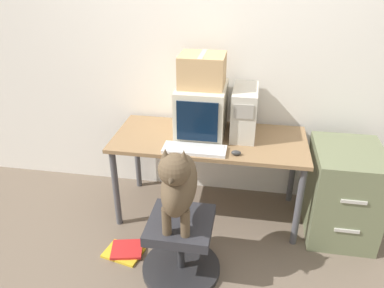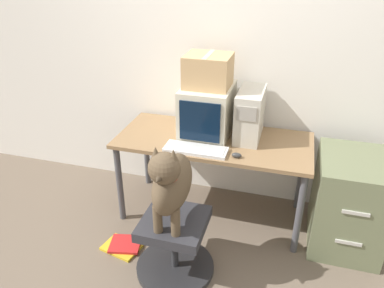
{
  "view_description": "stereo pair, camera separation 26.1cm",
  "coord_description": "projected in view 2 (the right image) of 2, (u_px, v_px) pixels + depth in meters",
  "views": [
    {
      "loc": [
        0.3,
        -2.26,
        2.01
      ],
      "look_at": [
        -0.09,
        0.02,
        0.8
      ],
      "focal_mm": 35.0,
      "sensor_mm": 36.0,
      "label": 1
    },
    {
      "loc": [
        0.56,
        -2.2,
        2.01
      ],
      "look_at": [
        -0.09,
        0.02,
        0.8
      ],
      "focal_mm": 35.0,
      "sensor_mm": 36.0,
      "label": 2
    }
  ],
  "objects": [
    {
      "name": "ground_plane",
      "position": [
        202.0,
        237.0,
        2.94
      ],
      "size": [
        12.0,
        12.0,
        0.0
      ],
      "primitive_type": "plane",
      "color": "#6B5B4C"
    },
    {
      "name": "wall_back",
      "position": [
        227.0,
        51.0,
        2.97
      ],
      "size": [
        8.0,
        0.05,
        2.6
      ],
      "color": "white",
      "rests_on": "ground_plane"
    },
    {
      "name": "desk",
      "position": [
        213.0,
        148.0,
        2.94
      ],
      "size": [
        1.5,
        0.67,
        0.71
      ],
      "color": "olive",
      "rests_on": "ground_plane"
    },
    {
      "name": "crt_monitor",
      "position": [
        207.0,
        110.0,
        2.9
      ],
      "size": [
        0.37,
        0.46,
        0.39
      ],
      "color": "beige",
      "rests_on": "desk"
    },
    {
      "name": "pc_tower",
      "position": [
        250.0,
        114.0,
        2.84
      ],
      "size": [
        0.19,
        0.41,
        0.38
      ],
      "color": "beige",
      "rests_on": "desk"
    },
    {
      "name": "keyboard",
      "position": [
        196.0,
        149.0,
        2.72
      ],
      "size": [
        0.46,
        0.17,
        0.03
      ],
      "color": "silver",
      "rests_on": "desk"
    },
    {
      "name": "computer_mouse",
      "position": [
        237.0,
        155.0,
        2.63
      ],
      "size": [
        0.07,
        0.04,
        0.04
      ],
      "color": "#333333",
      "rests_on": "desk"
    },
    {
      "name": "office_chair",
      "position": [
        175.0,
        245.0,
        2.55
      ],
      "size": [
        0.55,
        0.55,
        0.44
      ],
      "color": "#262628",
      "rests_on": "ground_plane"
    },
    {
      "name": "dog",
      "position": [
        171.0,
        182.0,
        2.27
      ],
      "size": [
        0.21,
        0.51,
        0.59
      ],
      "color": "brown",
      "rests_on": "office_chair"
    },
    {
      "name": "filing_cabinet",
      "position": [
        348.0,
        202.0,
        2.75
      ],
      "size": [
        0.49,
        0.61,
        0.72
      ],
      "color": "#6B7251",
      "rests_on": "ground_plane"
    },
    {
      "name": "cardboard_box",
      "position": [
        208.0,
        71.0,
        2.76
      ],
      "size": [
        0.33,
        0.3,
        0.24
      ],
      "color": "tan",
      "rests_on": "crt_monitor"
    },
    {
      "name": "book_stack_floor",
      "position": [
        123.0,
        246.0,
        2.83
      ],
      "size": [
        0.31,
        0.26,
        0.04
      ],
      "color": "gold",
      "rests_on": "ground_plane"
    }
  ]
}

